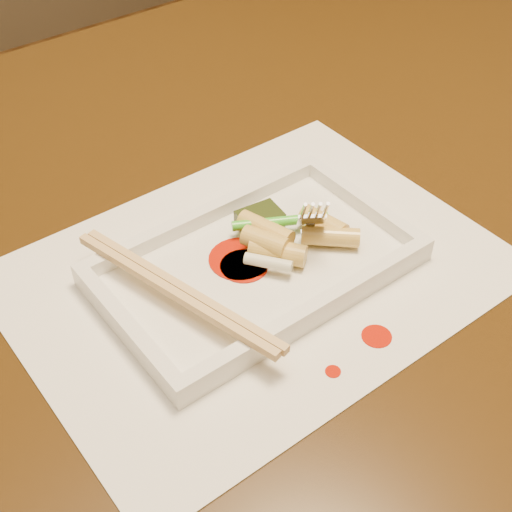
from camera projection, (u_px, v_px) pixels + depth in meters
table at (174, 334)px, 0.69m from camera, size 1.40×0.90×0.75m
placemat at (256, 272)px, 0.61m from camera, size 0.40×0.30×0.00m
sauce_splatter_a at (377, 336)px, 0.55m from camera, size 0.02×0.02×0.00m
sauce_splatter_b at (333, 371)px, 0.53m from camera, size 0.01×0.01×0.00m
plate_base at (256, 268)px, 0.60m from camera, size 0.26×0.16×0.01m
plate_rim_far at (206, 214)px, 0.64m from camera, size 0.26×0.01×0.01m
plate_rim_near at (314, 310)px, 0.55m from camera, size 0.26×0.01×0.01m
plate_rim_left at (127, 326)px, 0.54m from camera, size 0.01×0.14×0.01m
plate_rim_right at (363, 203)px, 0.65m from camera, size 0.01×0.14×0.01m
veg_piece at (260, 218)px, 0.64m from camera, size 0.04×0.03×0.01m
scallion_white at (268, 262)px, 0.59m from camera, size 0.03×0.04×0.01m
scallion_green at (280, 222)px, 0.62m from camera, size 0.08×0.05×0.01m
chopstick_a at (172, 292)px, 0.55m from camera, size 0.06×0.20×0.01m
chopstick_b at (181, 288)px, 0.56m from camera, size 0.06×0.20×0.01m
fork at (309, 153)px, 0.59m from camera, size 0.09×0.10×0.14m
sauce_blob_0 at (244, 266)px, 0.60m from camera, size 0.04×0.04×0.00m
sauce_blob_1 at (240, 259)px, 0.61m from camera, size 0.05×0.05×0.00m
rice_cake_0 at (278, 252)px, 0.60m from camera, size 0.04×0.05×0.02m
rice_cake_1 at (266, 230)px, 0.62m from camera, size 0.03×0.05×0.02m
rice_cake_2 at (265, 242)px, 0.60m from camera, size 0.03×0.04×0.02m
rice_cake_3 at (323, 224)px, 0.62m from camera, size 0.03×0.05×0.02m
rice_cake_4 at (330, 236)px, 0.61m from camera, size 0.05×0.05×0.02m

